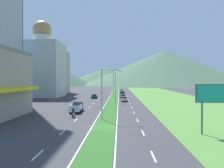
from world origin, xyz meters
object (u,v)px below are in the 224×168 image
at_px(pickup_truck_0, 77,107).
at_px(motorcycle_rider, 73,113).
at_px(car_4, 124,99).
at_px(pickup_truck_1, 122,94).
at_px(street_lamp_far, 114,81).
at_px(billboard_roadside, 216,96).
at_px(street_lamp_mid, 114,85).
at_px(car_1, 122,93).
at_px(car_3, 123,96).
at_px(street_lamp_near, 104,90).
at_px(car_0, 94,96).
at_px(car_2, 122,91).

xyz_separation_m(pickup_truck_0, motorcycle_rider, (0.66, -6.50, -0.24)).
relative_size(car_4, pickup_truck_1, 0.81).
height_order(street_lamp_far, billboard_roadside, street_lamp_far).
bearing_deg(car_4, pickup_truck_1, -179.16).
bearing_deg(pickup_truck_0, pickup_truck_1, -12.82).
height_order(street_lamp_mid, car_1, street_lamp_mid).
relative_size(street_lamp_far, car_3, 2.40).
bearing_deg(motorcycle_rider, car_1, -9.07).
distance_m(car_4, pickup_truck_1, 21.76).
bearing_deg(street_lamp_near, street_lamp_mid, 87.78).
xyz_separation_m(street_lamp_near, street_lamp_far, (0.26, 53.57, 1.05)).
relative_size(street_lamp_far, pickup_truck_1, 1.97).
bearing_deg(street_lamp_mid, car_4, 52.69).
distance_m(street_lamp_mid, car_3, 15.31).
relative_size(car_3, pickup_truck_1, 0.82).
distance_m(car_0, car_2, 39.65).
distance_m(car_1, motorcycle_rider, 58.77).
bearing_deg(billboard_roadside, motorcycle_rider, 149.49).
relative_size(street_lamp_near, pickup_truck_1, 1.57).
xyz_separation_m(street_lamp_near, car_2, (3.62, 79.90, -4.22)).
xyz_separation_m(street_lamp_far, car_2, (3.37, 26.33, -5.27)).
distance_m(car_0, car_3, 10.27).
bearing_deg(billboard_roadside, street_lamp_far, 102.42).
distance_m(street_lamp_near, car_0, 42.29).
relative_size(street_lamp_mid, motorcycle_rider, 4.38).
distance_m(street_lamp_mid, car_0, 17.16).
bearing_deg(billboard_roadside, car_2, 96.72).
bearing_deg(pickup_truck_1, car_1, -179.65).
relative_size(street_lamp_far, car_4, 2.45).
relative_size(street_lamp_near, car_0, 2.08).
bearing_deg(motorcycle_rider, pickup_truck_0, 5.78).
height_order(billboard_roadside, pickup_truck_1, billboard_roadside).
relative_size(billboard_roadside, pickup_truck_0, 1.14).
bearing_deg(car_4, billboard_roadside, 14.24).
bearing_deg(street_lamp_far, car_2, 82.72).
xyz_separation_m(street_lamp_near, pickup_truck_0, (-6.32, 8.57, -3.99)).
xyz_separation_m(pickup_truck_0, pickup_truck_1, (9.97, 43.80, 0.00)).
bearing_deg(motorcycle_rider, street_lamp_mid, -15.19).
relative_size(street_lamp_mid, car_3, 1.97).
bearing_deg(car_4, street_lamp_mid, -37.31).
xyz_separation_m(billboard_roadside, motorcycle_rider, (-19.85, 11.69, -3.92)).
distance_m(car_3, pickup_truck_1, 11.15).
bearing_deg(pickup_truck_1, car_2, -179.95).
bearing_deg(pickup_truck_1, car_0, -43.26).
distance_m(street_lamp_far, motorcycle_rider, 52.11).
distance_m(street_lamp_mid, billboard_roadside, 38.70).
bearing_deg(car_1, motorcycle_rider, -9.07).
relative_size(car_1, car_4, 1.03).
height_order(billboard_roadside, car_2, billboard_roadside).
bearing_deg(street_lamp_mid, motorcycle_rider, -105.19).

